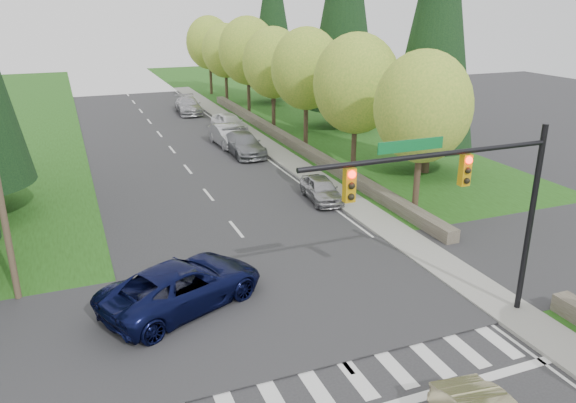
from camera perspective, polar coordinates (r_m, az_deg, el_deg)
grass_east at (r=36.65m, az=12.43°, el=2.72°), size 14.00×110.00×0.06m
cross_street at (r=21.08m, az=0.70°, el=-10.15°), size 120.00×8.00×0.10m
sidewalk_east at (r=35.43m, az=2.39°, el=2.65°), size 1.80×80.00×0.13m
curb_east at (r=35.11m, az=1.12°, el=2.50°), size 0.20×80.00×0.13m
stone_wall_north at (r=43.10m, az=0.12°, el=6.19°), size 0.70×40.00×0.70m
traffic_signal at (r=18.40m, az=17.75°, el=1.29°), size 8.70×0.37×6.80m
decid_tree_0 at (r=28.45m, az=13.54°, el=9.31°), size 4.80×4.80×8.37m
decid_tree_1 at (r=34.35m, az=6.96°, el=11.78°), size 5.20×5.20×8.80m
decid_tree_2 at (r=40.48m, az=1.88°, el=13.31°), size 5.00×5.00×8.82m
decid_tree_3 at (r=47.01m, az=-1.52°, el=13.91°), size 5.00×5.00×8.55m
decid_tree_4 at (r=53.59m, az=-4.11°, el=15.03°), size 5.40×5.40×9.18m
decid_tree_5 at (r=60.26m, az=-6.40°, el=14.99°), size 4.80×4.80×8.30m
decid_tree_6 at (r=67.01m, az=-8.01°, el=15.69°), size 5.20×5.20×8.86m
conifer_e_a at (r=35.70m, az=15.04°, el=18.02°), size 5.44×5.44×17.80m
conifer_e_c at (r=60.62m, az=-1.56°, el=18.68°), size 5.10×5.10×16.80m
suv_navy at (r=20.76m, az=-10.65°, el=-8.37°), size 6.73×5.08×1.70m
parked_car_a at (r=31.05m, az=3.40°, el=1.28°), size 1.93×4.03×1.33m
parked_car_b at (r=40.51m, az=-4.52°, el=5.85°), size 2.19×5.32×1.54m
parked_car_c at (r=43.15m, az=-6.18°, el=6.69°), size 1.96×4.89×1.58m
parked_car_d at (r=47.60m, az=-5.99°, el=7.96°), size 2.36×4.88×1.61m
parked_car_e at (r=56.28m, az=-10.08°, el=9.58°), size 2.48×5.50×1.57m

